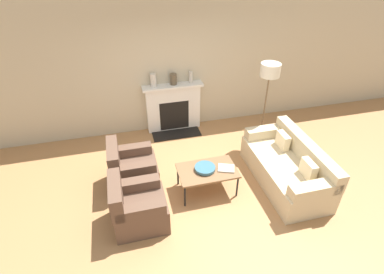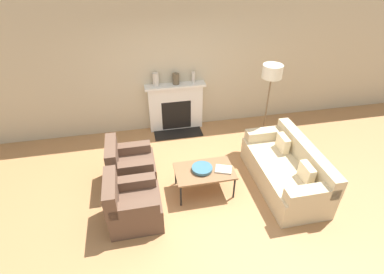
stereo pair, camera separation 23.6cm
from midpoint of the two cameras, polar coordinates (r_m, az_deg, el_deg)
The scene contains 13 objects.
ground_plane at distance 5.21m, azimuth 1.91°, elevation -11.44°, with size 18.00×18.00×0.00m, color #A87547.
wall_back at distance 6.45m, azimuth -2.92°, elevation 13.39°, with size 18.00×0.06×2.90m.
fireplace at distance 6.71m, azimuth -2.10°, elevation 5.62°, with size 1.31×0.59×1.09m.
couch at distance 5.54m, azimuth 18.72°, elevation -6.04°, with size 0.90×1.86×0.80m.
armchair_near at distance 4.71m, azimuth -9.93°, elevation -12.67°, with size 0.80×0.72×0.85m.
armchair_far at distance 5.38m, azimuth -10.51°, elevation -5.68°, with size 0.80×0.72×0.85m.
coffee_table at distance 5.06m, azimuth 3.71°, elevation -6.68°, with size 0.98×0.61×0.45m.
bowl at distance 5.02m, azimuth 3.29°, elevation -6.00°, with size 0.35×0.35×0.06m.
book at distance 5.07m, azimuth 7.35°, elevation -6.13°, with size 0.33×0.30×0.02m.
floor_lamp at distance 5.90m, azimuth 15.94°, elevation 10.44°, with size 0.37×0.37×1.77m.
mantel_vase_left at distance 6.37m, azimuth -5.86°, elevation 10.85°, with size 0.13×0.13×0.28m.
mantel_vase_center_left at distance 6.43m, azimuth -2.02°, elevation 11.00°, with size 0.14×0.14×0.23m.
mantel_vase_center_right at distance 6.50m, azimuth 1.32°, elevation 11.30°, with size 0.08×0.08×0.24m.
Camera 2 is at (-0.79, -3.58, 3.71)m, focal length 28.00 mm.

